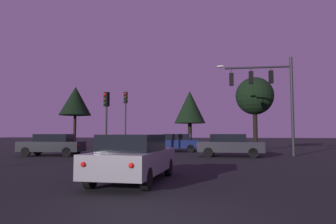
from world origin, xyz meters
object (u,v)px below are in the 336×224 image
object	(u,v)px
traffic_signal_mast_arm	(268,88)
car_far_lane	(176,142)
car_crossing_left	(230,145)
traffic_light_corner_right	(126,110)
tree_center_horizon	(190,107)
tree_left_far	(255,96)
tree_behind_sign	(75,101)
traffic_light_corner_left	(106,111)
car_crossing_right	(53,144)
car_nearside_lane	(134,157)

from	to	relation	value
traffic_signal_mast_arm	car_far_lane	xyz separation A→B (m)	(-7.07, 4.09, -3.95)
car_crossing_left	car_far_lane	world-z (taller)	same
traffic_light_corner_right	tree_center_horizon	world-z (taller)	tree_center_horizon
tree_left_far	tree_center_horizon	world-z (taller)	tree_center_horizon
traffic_signal_mast_arm	traffic_light_corner_right	world-z (taller)	traffic_signal_mast_arm
tree_behind_sign	car_crossing_left	bearing A→B (deg)	-28.90
traffic_signal_mast_arm	car_far_lane	size ratio (longest dim) A/B	1.64
traffic_light_corner_left	traffic_signal_mast_arm	bearing A→B (deg)	19.93
traffic_signal_mast_arm	car_crossing_right	world-z (taller)	traffic_signal_mast_arm
traffic_signal_mast_arm	tree_behind_sign	xyz separation A→B (m)	(-18.13, 7.55, 0.18)
traffic_signal_mast_arm	car_nearside_lane	world-z (taller)	traffic_signal_mast_arm
car_far_lane	car_nearside_lane	bearing A→B (deg)	-87.31
tree_left_far	tree_center_horizon	size ratio (longest dim) A/B	0.98
traffic_light_corner_left	car_far_lane	xyz separation A→B (m)	(3.40, 7.88, -2.16)
car_crossing_left	tree_behind_sign	bearing A→B (deg)	151.10
traffic_signal_mast_arm	car_crossing_right	bearing A→B (deg)	-171.42
car_crossing_left	car_crossing_right	xyz separation A→B (m)	(-12.21, -1.30, -0.00)
traffic_light_corner_right	tree_behind_sign	xyz separation A→B (m)	(-7.32, 6.14, 1.49)
traffic_light_corner_right	tree_behind_sign	size ratio (longest dim) A/B	0.76
car_far_lane	car_crossing_right	bearing A→B (deg)	-141.10
tree_left_far	traffic_signal_mast_arm	bearing A→B (deg)	-89.40
tree_left_far	car_nearside_lane	bearing A→B (deg)	-108.02
tree_left_far	car_crossing_right	bearing A→B (deg)	-148.36
traffic_light_corner_right	car_far_lane	size ratio (longest dim) A/B	1.16
traffic_light_corner_left	car_crossing_right	world-z (taller)	traffic_light_corner_left
traffic_light_corner_left	tree_left_far	bearing A→B (deg)	45.83
tree_behind_sign	tree_center_horizon	bearing A→B (deg)	37.20
tree_left_far	traffic_light_corner_left	bearing A→B (deg)	-134.17
car_nearside_lane	tree_left_far	bearing A→B (deg)	71.98
traffic_signal_mast_arm	tree_behind_sign	world-z (taller)	traffic_signal_mast_arm
traffic_signal_mast_arm	traffic_light_corner_left	world-z (taller)	traffic_signal_mast_arm
traffic_signal_mast_arm	car_nearside_lane	size ratio (longest dim) A/B	1.47
car_nearside_lane	car_far_lane	world-z (taller)	same
tree_left_far	tree_center_horizon	xyz separation A→B (m)	(-6.82, 9.17, -0.13)
car_far_lane	tree_left_far	bearing A→B (deg)	21.90
car_crossing_left	tree_left_far	size ratio (longest dim) A/B	0.66
car_crossing_right	tree_behind_sign	distance (m)	11.11
car_far_lane	tree_left_far	distance (m)	8.63
traffic_signal_mast_arm	car_far_lane	world-z (taller)	traffic_signal_mast_arm
traffic_light_corner_right	car_crossing_left	world-z (taller)	traffic_light_corner_right
tree_behind_sign	tree_left_far	xyz separation A→B (m)	(18.05, -0.65, 0.07)
traffic_light_corner_left	tree_behind_sign	size ratio (longest dim) A/B	0.64
traffic_light_corner_right	car_crossing_right	distance (m)	6.12
traffic_light_corner_left	car_crossing_left	world-z (taller)	traffic_light_corner_left
car_crossing_right	traffic_light_corner_left	bearing A→B (deg)	-19.03
car_crossing_left	car_far_lane	bearing A→B (deg)	130.72
tree_left_far	car_crossing_left	bearing A→B (deg)	-108.63
car_nearside_lane	car_crossing_right	xyz separation A→B (m)	(-8.63, 9.99, -0.00)
traffic_signal_mast_arm	tree_behind_sign	bearing A→B (deg)	157.39
car_far_lane	tree_center_horizon	size ratio (longest dim) A/B	0.61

